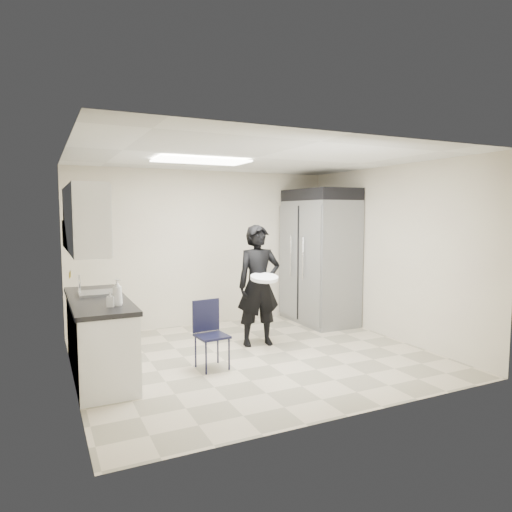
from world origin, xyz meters
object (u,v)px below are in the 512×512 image
commercial_fridge (320,262)px  man_tuxedo (259,285)px  folding_chair (212,336)px  lower_counter (99,338)px

commercial_fridge → man_tuxedo: 1.77m
man_tuxedo → folding_chair: bearing=-137.2°
lower_counter → man_tuxedo: size_ratio=1.10×
commercial_fridge → folding_chair: 2.99m
folding_chair → lower_counter: bearing=156.9°
lower_counter → commercial_fridge: 3.98m
commercial_fridge → man_tuxedo: (-1.56, -0.80, -0.19)m
lower_counter → folding_chair: lower_counter is taller
lower_counter → man_tuxedo: bearing=7.0°
commercial_fridge → man_tuxedo: bearing=-152.8°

